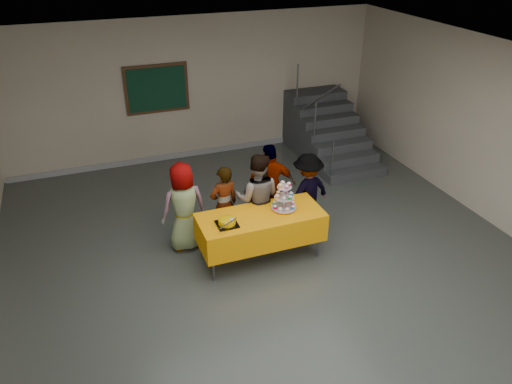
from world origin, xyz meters
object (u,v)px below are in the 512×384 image
at_px(schoolchild_a, 184,207).
at_px(schoolchild_d, 270,187).
at_px(cupcake_stand, 284,199).
at_px(bake_table, 261,227).
at_px(schoolchild_b, 224,205).
at_px(bear_cake, 227,221).
at_px(staircase, 325,132).
at_px(schoolchild_e, 307,192).
at_px(schoolchild_c, 257,198).
at_px(noticeboard, 157,89).

relative_size(schoolchild_a, schoolchild_d, 0.96).
height_order(cupcake_stand, schoolchild_a, schoolchild_a).
relative_size(bake_table, schoolchild_b, 1.42).
bearing_deg(bear_cake, schoolchild_d, 40.21).
xyz_separation_m(cupcake_stand, schoolchild_b, (-0.76, 0.62, -0.28)).
distance_m(bake_table, staircase, 4.29).
bearing_deg(schoolchild_e, cupcake_stand, 25.45).
relative_size(schoolchild_a, schoolchild_e, 1.08).
distance_m(bake_table, schoolchild_c, 0.56).
distance_m(schoolchild_c, noticeboard, 3.78).
height_order(bake_table, staircase, staircase).
bearing_deg(schoolchild_c, schoolchild_d, -117.34).
xyz_separation_m(schoolchild_b, schoolchild_e, (1.40, -0.10, 0.01)).
bearing_deg(schoolchild_d, bake_table, 62.03).
bearing_deg(schoolchild_d, schoolchild_a, 5.58).
height_order(bake_table, schoolchild_d, schoolchild_d).
xyz_separation_m(bake_table, schoolchild_a, (-1.00, 0.71, 0.17)).
height_order(schoolchild_c, schoolchild_d, schoolchild_d).
bearing_deg(schoolchild_a, cupcake_stand, 148.15).
height_order(schoolchild_b, schoolchild_e, schoolchild_e).
distance_m(schoolchild_d, noticeboard, 3.62).
bearing_deg(bear_cake, bake_table, 9.55).
distance_m(schoolchild_a, schoolchild_e, 2.04).
distance_m(bake_table, schoolchild_b, 0.76).
relative_size(bear_cake, staircase, 0.15).
relative_size(schoolchild_b, schoolchild_e, 0.98).
bearing_deg(schoolchild_d, schoolchild_b, 10.83).
bearing_deg(schoolchild_c, cupcake_stand, 141.79).
xyz_separation_m(schoolchild_b, staircase, (3.16, 2.60, -0.17)).
height_order(bear_cake, noticeboard, noticeboard).
distance_m(bear_cake, staircase, 4.75).
relative_size(schoolchild_d, schoolchild_e, 1.13).
relative_size(schoolchild_c, noticeboard, 1.16).
relative_size(schoolchild_a, noticeboard, 1.12).
bearing_deg(schoolchild_e, schoolchild_c, -10.02).
xyz_separation_m(schoolchild_b, schoolchild_c, (0.51, -0.15, 0.09)).
relative_size(bear_cake, schoolchild_d, 0.24).
bearing_deg(schoolchild_c, staircase, -110.40).
distance_m(cupcake_stand, schoolchild_b, 1.02).
height_order(schoolchild_d, schoolchild_e, schoolchild_d).
xyz_separation_m(schoolchild_a, noticeboard, (0.31, 3.39, 0.87)).
height_order(bear_cake, schoolchild_b, schoolchild_b).
xyz_separation_m(schoolchild_e, noticeboard, (-1.73, 3.54, 0.93)).
xyz_separation_m(schoolchild_d, noticeboard, (-1.16, 3.32, 0.84)).
bearing_deg(staircase, schoolchild_d, -133.14).
bearing_deg(schoolchild_d, schoolchild_e, 162.63).
bearing_deg(bake_table, schoolchild_b, 119.29).
height_order(bear_cake, schoolchild_a, schoolchild_a).
distance_m(cupcake_stand, noticeboard, 4.25).
xyz_separation_m(bake_table, schoolchild_e, (1.04, 0.55, 0.12)).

